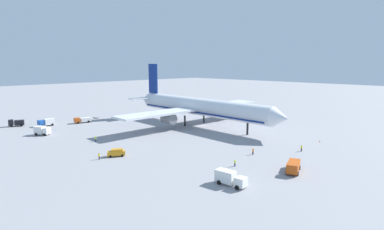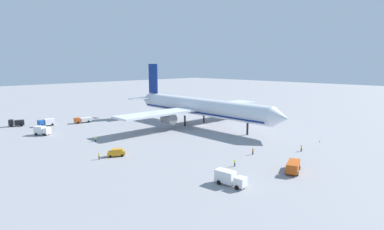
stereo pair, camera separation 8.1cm
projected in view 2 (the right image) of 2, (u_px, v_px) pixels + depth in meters
ground_plane at (200, 125)px, 121.98m from camera, size 600.00×600.00×0.00m
airliner at (198, 107)px, 121.72m from camera, size 76.30×68.79×23.92m
service_truck_0 at (16, 123)px, 120.21m from camera, size 3.95×5.71×2.68m
service_truck_1 at (82, 120)px, 127.31m from camera, size 3.39×6.85×2.28m
service_truck_2 at (46, 122)px, 120.91m from camera, size 2.89×5.86×2.69m
service_truck_3 at (42, 130)px, 105.43m from camera, size 5.45×4.77×3.00m
service_truck_4 at (293, 166)px, 69.44m from camera, size 4.79×7.34×2.48m
service_truck_5 at (229, 178)px, 61.74m from camera, size 6.70×2.96×2.87m
service_van at (116, 152)px, 81.21m from camera, size 3.82×4.85×1.97m
baggage_cart_0 at (96, 117)px, 138.57m from camera, size 3.27×1.70×0.40m
ground_worker_0 at (253, 151)px, 82.82m from camera, size 0.44×0.44×1.78m
ground_worker_1 at (95, 139)px, 96.61m from camera, size 0.47×0.47×1.71m
ground_worker_2 at (235, 163)px, 73.32m from camera, size 0.57×0.57×1.63m
ground_worker_3 at (301, 148)px, 85.87m from camera, size 0.56×0.56×1.76m
ground_worker_4 at (99, 156)px, 78.60m from camera, size 0.49×0.49×1.72m
traffic_cone_0 at (320, 141)px, 96.02m from camera, size 0.36×0.36×0.55m
traffic_cone_1 at (274, 114)px, 148.11m from camera, size 0.36×0.36×0.55m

